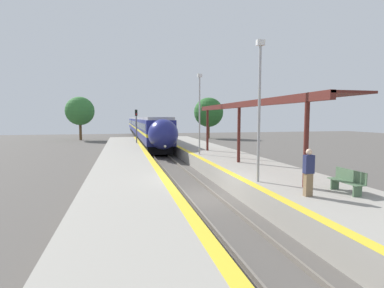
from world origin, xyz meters
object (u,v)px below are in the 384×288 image
Objects in this scene: platform_bench at (348,181)px; lamppost_near at (259,103)px; train at (141,126)px; person_waiting at (308,172)px; lamppost_mid at (200,109)px; railway_signal at (136,126)px.

lamppost_near is at bearing 133.06° from platform_bench.
person_waiting is at bearing -86.57° from train.
lamppost_near reaches higher than train.
train is 10.38× the size of lamppost_mid.
lamppost_near is (2.23, -45.84, 2.25)m from train.
person_waiting is 3.83m from lamppost_near.
lamppost_near is 10.38m from lamppost_mid.
railway_signal is at bearing -94.99° from train.
lamppost_near is (4.28, -22.33, 1.61)m from railway_signal.
lamppost_near is at bearing -90.00° from lamppost_mid.
person_waiting is at bearing -87.04° from lamppost_mid.
lamppost_mid is at bearing -86.40° from train.
railway_signal is at bearing 109.73° from lamppost_mid.
railway_signal is 12.79m from lamppost_mid.
train reaches higher than platform_bench.
lamppost_mid reaches higher than platform_bench.
person_waiting reaches higher than platform_bench.
lamppost_near is at bearing -79.14° from railway_signal.
railway_signal is at bearing 105.12° from platform_bench.
lamppost_mid is (4.28, -11.95, 1.61)m from railway_signal.
lamppost_mid is (-2.46, 13.02, 3.05)m from platform_bench.
platform_bench is at bearing -46.94° from lamppost_near.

